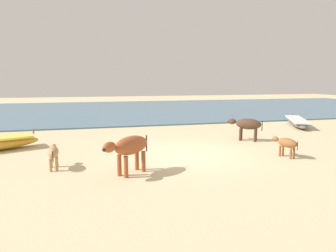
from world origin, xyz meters
name	(u,v)px	position (x,y,z in m)	size (l,w,h in m)	color
ground	(187,154)	(0.00, 0.00, 0.00)	(80.00, 80.00, 0.00)	beige
sea_water	(130,109)	(0.00, 16.54, 0.04)	(60.00, 20.00, 0.08)	slate
fishing_boat_3	(297,122)	(8.21, 4.69, 0.22)	(2.72, 4.09, 0.60)	#5B5651
cow_adult_rust	(130,147)	(-2.26, -1.80, 0.77)	(1.46, 1.25, 1.07)	#9E4C28
calf_near_tan	(53,153)	(-4.38, -0.75, 0.49)	(0.37, 1.05, 0.68)	tan
calf_far_brown	(286,143)	(3.11, -1.28, 0.48)	(0.49, 1.00, 0.66)	brown
cow_second_adult_dark	(247,125)	(3.22, 1.55, 0.70)	(1.31, 1.14, 0.97)	#4C3323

